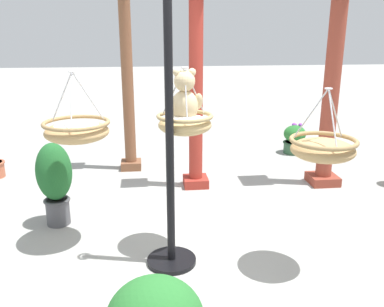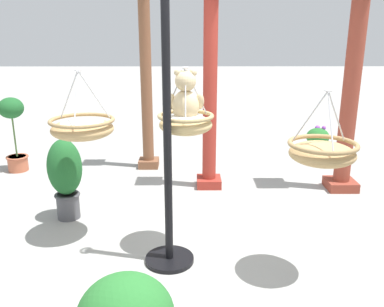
# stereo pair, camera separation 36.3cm
# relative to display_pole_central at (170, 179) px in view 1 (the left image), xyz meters

# --- Properties ---
(ground_plane) EXTENTS (40.00, 40.00, 0.00)m
(ground_plane) POSITION_rel_display_pole_central_xyz_m (0.24, 0.13, -0.81)
(ground_plane) COLOR #9E9E99
(display_pole_central) EXTENTS (0.44, 0.44, 2.55)m
(display_pole_central) POSITION_rel_display_pole_central_xyz_m (0.00, 0.00, 0.00)
(display_pole_central) COLOR black
(display_pole_central) RESTS_ON ground
(hanging_basket_with_teddy) EXTENTS (0.50, 0.50, 0.59)m
(hanging_basket_with_teddy) POSITION_rel_display_pole_central_xyz_m (0.15, 0.25, 0.42)
(hanging_basket_with_teddy) COLOR tan
(teddy_bear) EXTENTS (0.32, 0.30, 0.47)m
(teddy_bear) POSITION_rel_display_pole_central_xyz_m (0.15, 0.27, 0.63)
(teddy_bear) COLOR #D1B789
(hanging_basket_left_high) EXTENTS (0.61, 0.61, 0.64)m
(hanging_basket_left_high) POSITION_rel_display_pole_central_xyz_m (-0.82, 0.46, 0.33)
(hanging_basket_left_high) COLOR tan
(hanging_basket_right_low) EXTENTS (0.54, 0.54, 0.59)m
(hanging_basket_right_low) POSITION_rel_display_pole_central_xyz_m (1.22, -0.24, 0.30)
(hanging_basket_right_low) COLOR tan
(greenhouse_pillar_left) EXTENTS (0.39, 0.39, 2.85)m
(greenhouse_pillar_left) POSITION_rel_display_pole_central_xyz_m (2.17, 1.76, 0.57)
(greenhouse_pillar_left) COLOR brown
(greenhouse_pillar_left) RESTS_ON ground
(greenhouse_pillar_right) EXTENTS (0.34, 0.34, 2.66)m
(greenhouse_pillar_right) POSITION_rel_display_pole_central_xyz_m (0.44, 1.86, 0.47)
(greenhouse_pillar_right) COLOR #9E2D23
(greenhouse_pillar_right) RESTS_ON ground
(greenhouse_pillar_far_back) EXTENTS (0.31, 0.31, 2.90)m
(greenhouse_pillar_far_back) POSITION_rel_display_pole_central_xyz_m (-0.44, 2.68, 0.59)
(greenhouse_pillar_far_back) COLOR brown
(greenhouse_pillar_far_back) RESTS_ON ground
(potted_plant_flowering_red) EXTENTS (0.38, 0.38, 0.52)m
(potted_plant_flowering_red) POSITION_rel_display_pole_central_xyz_m (2.28, 3.19, -0.56)
(potted_plant_flowering_red) COLOR #2D5638
(potted_plant_flowering_red) RESTS_ON ground
(potted_plant_conical_shrub) EXTENTS (0.37, 0.37, 0.91)m
(potted_plant_conical_shrub) POSITION_rel_display_pole_central_xyz_m (-1.16, 0.91, -0.30)
(potted_plant_conical_shrub) COLOR #4C4C51
(potted_plant_conical_shrub) RESTS_ON ground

